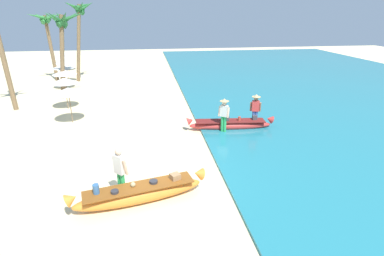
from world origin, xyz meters
TOP-DOWN VIEW (x-y plane):
  - ground_plane at (0.00, 0.00)m, footprint 80.00×80.00m
  - sea at (14.50, 8.00)m, footprint 24.00×56.00m
  - boat_orange_foreground at (-0.42, -1.28)m, footprint 4.30×1.55m
  - boat_red_midground at (4.00, 4.33)m, footprint 4.42×1.02m
  - person_vendor_hatted at (3.54, 3.90)m, footprint 0.55×0.49m
  - person_tourist_customer at (-1.00, -0.88)m, footprint 0.54×0.53m
  - person_vendor_assistant at (5.29, 4.41)m, footprint 0.58×0.44m
  - parasol_row_0 at (-4.09, 6.60)m, footprint 1.60×1.60m
  - parasol_row_1 at (-4.89, 9.21)m, footprint 1.60×1.60m
  - parasol_row_2 at (-5.53, 11.99)m, footprint 1.60×1.60m
  - parasol_row_3 at (-6.20, 14.50)m, footprint 1.60×1.60m
  - parasol_row_4 at (-6.58, 17.02)m, footprint 1.60×1.60m
  - parasol_row_5 at (-7.33, 19.68)m, footprint 1.60×1.60m
  - parasol_row_6 at (-7.73, 22.56)m, footprint 1.60×1.60m
  - palm_tree_leaning_seaward at (-5.14, 17.31)m, footprint 2.45×2.46m
  - palm_tree_mid_cluster at (-7.82, 17.83)m, footprint 2.59×2.81m
  - palm_tree_far_behind at (-5.19, 11.95)m, footprint 2.66×2.73m

SIDE VIEW (x-z plane):
  - ground_plane at x=0.00m, z-range 0.00..0.00m
  - sea at x=14.50m, z-range 0.00..0.10m
  - boat_red_midground at x=4.00m, z-range -0.11..0.66m
  - boat_orange_foreground at x=-0.42m, z-range -0.12..0.74m
  - person_tourist_customer at x=-1.00m, z-range 0.11..1.82m
  - person_vendor_hatted at x=3.54m, z-range 0.14..1.90m
  - person_vendor_assistant at x=5.29m, z-range 0.14..1.90m
  - parasol_row_0 at x=-4.09m, z-range 0.79..2.70m
  - parasol_row_1 at x=-4.89m, z-range 0.79..2.70m
  - parasol_row_2 at x=-5.53m, z-range 0.79..2.70m
  - parasol_row_3 at x=-6.20m, z-range 0.79..2.70m
  - parasol_row_4 at x=-6.58m, z-range 0.79..2.70m
  - parasol_row_5 at x=-7.33m, z-range 0.79..2.70m
  - parasol_row_6 at x=-7.73m, z-range 0.79..2.70m
  - palm_tree_mid_cluster at x=-7.82m, z-range 1.68..7.30m
  - palm_tree_far_behind at x=-5.19m, z-range 1.71..7.45m
  - palm_tree_leaning_seaward at x=-5.14m, z-range 1.80..8.26m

